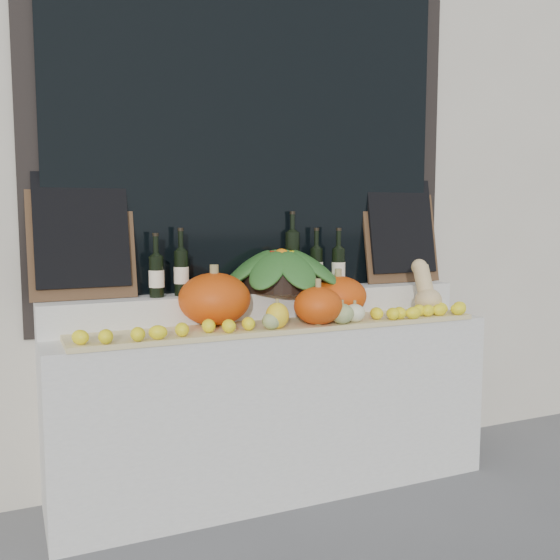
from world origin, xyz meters
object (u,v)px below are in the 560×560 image
object	(u,v)px
pumpkin_right	(338,296)
wine_bottle_tall	(292,259)
butternut_squash	(426,290)
produce_bowl	(282,270)
pumpkin_left	(214,299)

from	to	relation	value
pumpkin_right	wine_bottle_tall	xyz separation A→B (m)	(-0.16, 0.23, 0.19)
butternut_squash	wine_bottle_tall	world-z (taller)	wine_bottle_tall
produce_bowl	wine_bottle_tall	world-z (taller)	wine_bottle_tall
pumpkin_right	produce_bowl	world-z (taller)	produce_bowl
pumpkin_left	butternut_squash	distance (m)	1.21
pumpkin_left	produce_bowl	distance (m)	0.47
butternut_squash	produce_bowl	bearing A→B (deg)	162.54
pumpkin_right	pumpkin_left	bearing A→B (deg)	179.33
pumpkin_left	produce_bowl	size ratio (longest dim) A/B	0.51
pumpkin_right	butternut_squash	size ratio (longest dim) A/B	1.05
wine_bottle_tall	pumpkin_left	bearing A→B (deg)	-157.36
butternut_squash	produce_bowl	distance (m)	0.82
pumpkin_right	butternut_squash	distance (m)	0.52
pumpkin_left	pumpkin_right	bearing A→B (deg)	-0.67
pumpkin_left	wine_bottle_tall	bearing A→B (deg)	22.64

